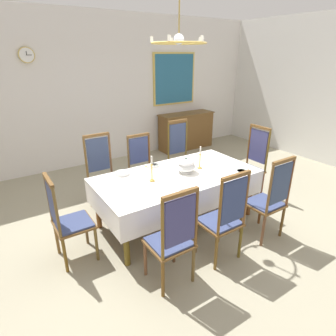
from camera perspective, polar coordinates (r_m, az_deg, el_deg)
The scene contains 25 objects.
ground at distance 4.21m, azimuth 2.05°, elevation -11.03°, with size 8.16×6.03×0.04m, color gray.
back_wall at distance 6.30m, azimuth -14.46°, elevation 14.81°, with size 8.16×0.08×3.09m, color silver.
dining_table at distance 3.91m, azimuth 1.83°, elevation -2.32°, with size 2.22×1.11×0.74m.
tablecloth at distance 3.91m, azimuth 1.83°, elevation -2.43°, with size 2.24×1.13×0.34m.
chair_south_a at distance 2.91m, azimuth 0.96°, elevation -13.91°, with size 0.44×0.42×1.14m.
chair_north_a at distance 4.43m, azimuth -13.16°, elevation -0.97°, with size 0.44×0.42×1.18m.
chair_south_b at distance 3.29m, azimuth 11.29°, elevation -9.66°, with size 0.44×0.42×1.15m.
chair_north_b at distance 4.70m, azimuth -5.11°, elevation 0.42°, with size 0.44×0.42×1.07m.
chair_south_c at distance 3.82m, azimuth 19.88°, elevation -5.82°, with size 0.44×0.42×1.15m.
chair_north_c at distance 5.08m, azimuth 2.67°, elevation 2.74°, with size 0.44×0.42×1.20m.
chair_head_west at distance 3.42m, azimuth -19.82°, elevation -9.64°, with size 0.42×0.44×1.09m.
chair_head_east at distance 4.91m, azimuth 16.59°, elevation 1.06°, with size 0.42×0.44×1.20m.
soup_tureen at distance 3.92m, azimuth 3.63°, elevation 0.59°, with size 0.27×0.27×0.22m.
candlestick_west at distance 3.63m, azimuth -3.30°, elevation -0.66°, with size 0.07×0.07×0.35m.
candlestick_east at distance 4.05m, azimuth 6.50°, elevation 1.65°, with size 0.07×0.07×0.33m.
bowl_near_left at distance 4.15m, azimuth -2.82°, elevation 0.61°, with size 0.14×0.14×0.03m.
bowl_near_right at distance 4.05m, azimuth 14.72°, elevation -0.70°, with size 0.16×0.16×0.03m.
bowl_far_left at distance 3.48m, azimuth 3.40°, elevation -3.81°, with size 0.18×0.18×0.04m.
bowl_far_right at distance 3.91m, azimuth -9.27°, elevation -1.00°, with size 0.19×0.19×0.04m.
spoon_primary at distance 4.13m, azimuth -4.29°, elevation 0.23°, with size 0.06×0.17×0.01m.
spoon_secondary at distance 4.14m, azimuth 15.42°, elevation -0.45°, with size 0.04×0.18×0.01m.
sideboard at distance 7.24m, azimuth 3.66°, elevation 7.53°, with size 1.44×0.48×0.90m.
mounted_clock at distance 5.90m, azimuth -26.78°, elevation 19.79°, with size 0.27×0.06×0.27m.
framed_painting at distance 7.11m, azimuth 1.28°, elevation 17.61°, with size 1.16×0.05×1.20m.
chandelier at distance 3.56m, azimuth 2.21°, elevation 24.17°, with size 0.66×0.65×0.66m.
Camera 1 is at (-2.05, -2.86, 2.29)m, focal length 30.05 mm.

